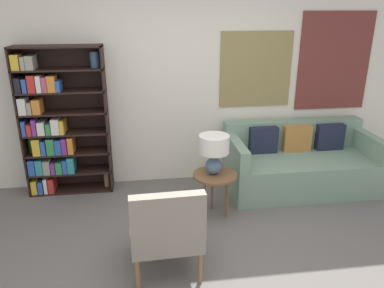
{
  "coord_description": "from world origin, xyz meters",
  "views": [
    {
      "loc": [
        -0.53,
        -2.62,
        2.22
      ],
      "look_at": [
        -0.05,
        0.9,
        0.9
      ],
      "focal_mm": 35.0,
      "sensor_mm": 36.0,
      "label": 1
    }
  ],
  "objects": [
    {
      "name": "wall_back",
      "position": [
        0.06,
        2.03,
        1.36
      ],
      "size": [
        6.4,
        0.08,
        2.7
      ],
      "color": "silver",
      "rests_on": "ground_plane"
    },
    {
      "name": "ground_plane",
      "position": [
        0.0,
        0.0,
        0.0
      ],
      "size": [
        14.0,
        14.0,
        0.0
      ],
      "primitive_type": "plane",
      "color": "#66605B"
    },
    {
      "name": "armchair",
      "position": [
        -0.37,
        0.08,
        0.47
      ],
      "size": [
        0.63,
        0.67,
        0.86
      ],
      "color": "olive",
      "rests_on": "ground_plane"
    },
    {
      "name": "table_lamp",
      "position": [
        0.2,
        1.01,
        0.79
      ],
      "size": [
        0.32,
        0.32,
        0.44
      ],
      "color": "slate",
      "rests_on": "side_table"
    },
    {
      "name": "couch",
      "position": [
        1.43,
        1.56,
        0.32
      ],
      "size": [
        1.84,
        0.9,
        0.81
      ],
      "color": "gray",
      "rests_on": "ground_plane"
    },
    {
      "name": "side_table",
      "position": [
        0.22,
        1.0,
        0.45
      ],
      "size": [
        0.48,
        0.48,
        0.5
      ],
      "color": "brown",
      "rests_on": "ground_plane"
    },
    {
      "name": "bookshelf",
      "position": [
        -1.57,
        1.84,
        0.86
      ],
      "size": [
        1.01,
        0.3,
        1.8
      ],
      "color": "black",
      "rests_on": "ground_plane"
    }
  ]
}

